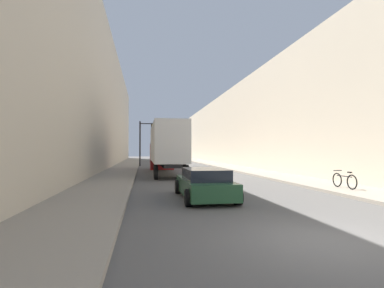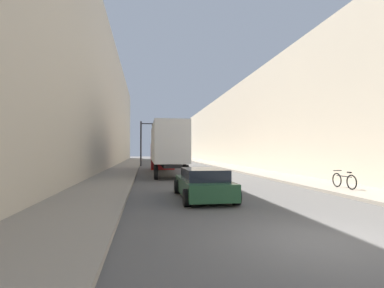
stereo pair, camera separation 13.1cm
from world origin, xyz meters
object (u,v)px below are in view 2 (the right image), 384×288
(semi_truck, at_px, (166,147))
(sedan_car, at_px, (203,184))
(parked_bicycle, at_px, (344,181))
(traffic_signal_gantry, at_px, (155,134))

(semi_truck, xyz_separation_m, sedan_car, (0.58, -14.34, -1.71))
(sedan_car, distance_m, parked_bicycle, 7.38)
(semi_truck, height_order, sedan_car, semi_truck)
(sedan_car, xyz_separation_m, traffic_signal_gantry, (-1.20, 27.21, 3.59))
(sedan_car, bearing_deg, traffic_signal_gantry, 92.52)
(traffic_signal_gantry, distance_m, parked_bicycle, 27.67)
(sedan_car, bearing_deg, parked_bicycle, 8.83)
(traffic_signal_gantry, bearing_deg, parked_bicycle, -71.98)
(sedan_car, xyz_separation_m, parked_bicycle, (7.29, 1.13, -0.09))
(sedan_car, relative_size, parked_bicycle, 2.53)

